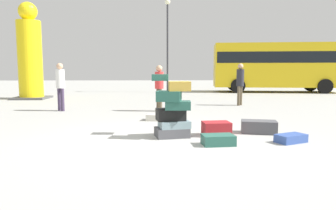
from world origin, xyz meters
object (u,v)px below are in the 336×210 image
suitcase_maroon_left_side (216,129)px  lamp_post (168,32)px  suitcase_tower (172,112)px  person_passerby_in_red (159,84)px  suitcase_navy_foreground_far (291,138)px  yellow_dummy_statue (30,56)px  person_tourist_with_camera (240,81)px  parked_bus (277,64)px  person_bearded_onlooker (60,83)px  suitcase_charcoal_white_trunk (259,127)px  suitcase_cream_upright_blue (160,117)px  suitcase_teal_foreground_near (218,140)px

suitcase_maroon_left_side → lamp_post: lamp_post is taller
suitcase_tower → person_passerby_in_red: 4.27m
suitcase_navy_foreground_far → yellow_dummy_statue: 13.42m
person_tourist_with_camera → parked_bus: bearing=-172.9°
person_tourist_with_camera → yellow_dummy_statue: yellow_dummy_statue is taller
person_bearded_onlooker → suitcase_charcoal_white_trunk: bearing=8.8°
suitcase_cream_upright_blue → suitcase_teal_foreground_near: (1.05, -2.97, 0.01)m
yellow_dummy_statue → suitcase_charcoal_white_trunk: bearing=-46.4°
suitcase_charcoal_white_trunk → suitcase_cream_upright_blue: 2.89m
suitcase_charcoal_white_trunk → yellow_dummy_statue: 12.52m
suitcase_charcoal_white_trunk → person_passerby_in_red: person_passerby_in_red is taller
yellow_dummy_statue → lamp_post: size_ratio=0.79×
suitcase_charcoal_white_trunk → person_bearded_onlooker: (-5.62, 4.12, 0.85)m
person_tourist_with_camera → suitcase_cream_upright_blue: bearing=-4.3°
suitcase_cream_upright_blue → person_tourist_with_camera: size_ratio=0.45×
suitcase_teal_foreground_near → person_bearded_onlooker: person_bearded_onlooker is taller
suitcase_charcoal_white_trunk → suitcase_cream_upright_blue: bearing=153.0°
suitcase_charcoal_white_trunk → person_bearded_onlooker: 7.02m
suitcase_teal_foreground_near → lamp_post: lamp_post is taller
suitcase_tower → suitcase_maroon_left_side: (0.96, 0.15, -0.38)m
person_passerby_in_red → suitcase_cream_upright_blue: bearing=-21.0°
yellow_dummy_statue → person_passerby_in_red: bearing=-38.6°
suitcase_navy_foreground_far → person_bearded_onlooker: person_bearded_onlooker is taller
suitcase_cream_upright_blue → person_bearded_onlooker: size_ratio=0.45×
suitcase_maroon_left_side → person_tourist_with_camera: size_ratio=0.34×
suitcase_charcoal_white_trunk → yellow_dummy_statue: bearing=147.5°
suitcase_tower → suitcase_navy_foreground_far: bearing=-14.3°
suitcase_navy_foreground_far → parked_bus: size_ratio=0.07×
person_tourist_with_camera → yellow_dummy_statue: bearing=-71.9°
person_tourist_with_camera → suitcase_navy_foreground_far: bearing=30.7°
suitcase_charcoal_white_trunk → suitcase_teal_foreground_near: suitcase_charcoal_white_trunk is taller
suitcase_maroon_left_side → lamp_post: 14.22m
suitcase_tower → suitcase_navy_foreground_far: (2.29, -0.58, -0.45)m
suitcase_navy_foreground_far → person_bearded_onlooker: bearing=115.6°
suitcase_charcoal_white_trunk → suitcase_navy_foreground_far: size_ratio=1.30×
person_bearded_onlooker → yellow_dummy_statue: size_ratio=0.35×
suitcase_navy_foreground_far → suitcase_maroon_left_side: bearing=127.2°
suitcase_teal_foreground_near → person_tourist_with_camera: bearing=66.3°
suitcase_maroon_left_side → person_bearded_onlooker: (-4.62, 4.32, 0.84)m
suitcase_teal_foreground_near → suitcase_navy_foreground_far: size_ratio=1.01×
suitcase_teal_foreground_near → suitcase_cream_upright_blue: bearing=104.3°
suitcase_cream_upright_blue → lamp_post: size_ratio=0.13×
suitcase_navy_foreground_far → person_passerby_in_red: person_passerby_in_red is taller
suitcase_maroon_left_side → suitcase_teal_foreground_near: 0.89m
suitcase_charcoal_white_trunk → lamp_post: lamp_post is taller
suitcase_tower → suitcase_charcoal_white_trunk: suitcase_tower is taller
suitcase_tower → person_bearded_onlooker: 5.79m
suitcase_cream_upright_blue → person_passerby_in_red: person_passerby_in_red is taller
suitcase_teal_foreground_near → suitcase_charcoal_white_trunk: bearing=38.2°
suitcase_maroon_left_side → yellow_dummy_statue: bearing=124.8°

